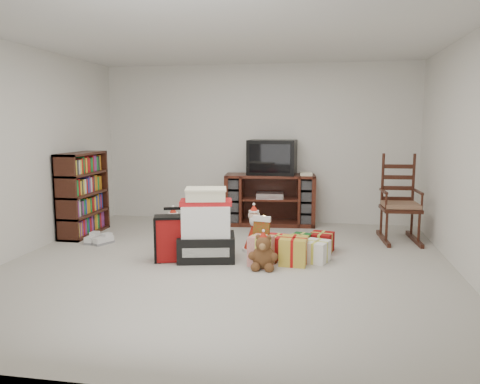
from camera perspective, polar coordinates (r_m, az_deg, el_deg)
name	(u,v)px	position (r m, az deg, el deg)	size (l,w,h in m)	color
room	(226,154)	(5.07, -1.74, 4.65)	(5.01, 5.01, 2.51)	#B3ADA4
tv_stand	(270,200)	(7.31, 3.66, -0.93)	(1.42, 0.61, 0.79)	#491C15
bookshelf	(83,195)	(7.01, -18.60, -0.38)	(0.32, 0.96, 1.17)	#3B1910
rocking_chair	(399,210)	(6.70, 18.86, -2.07)	(0.54, 0.84, 1.22)	#3B1910
gift_pile	(206,229)	(5.45, -4.14, -4.55)	(0.74, 0.60, 0.82)	black
red_suitcase	(173,238)	(5.46, -8.13, -5.59)	(0.45, 0.32, 0.62)	maroon
stocking	(261,238)	(5.42, 2.56, -5.66)	(0.25, 0.11, 0.53)	#0C6D1B
teddy_bear	(263,254)	(5.15, 2.88, -7.54)	(0.25, 0.22, 0.38)	brown
santa_figurine	(254,233)	(5.83, 1.69, -5.03)	(0.29, 0.27, 0.59)	#AA2012
mrs_claus_figurine	(174,233)	(5.93, -8.10, -5.03)	(0.27, 0.26, 0.55)	#AA2012
sneaker_pair	(98,240)	(6.50, -16.92, -5.59)	(0.35, 0.30, 0.10)	silver
gift_cluster	(295,248)	(5.55, 6.78, -6.75)	(0.79, 1.11, 0.27)	red
crt_television	(272,157)	(7.26, 3.95, 4.25)	(0.74, 0.56, 0.53)	black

